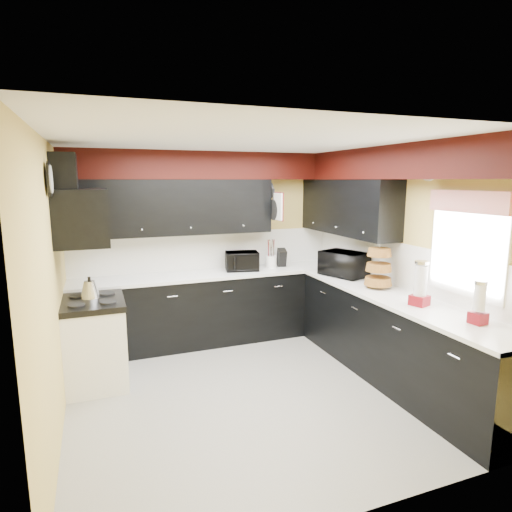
{
  "coord_description": "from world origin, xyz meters",
  "views": [
    {
      "loc": [
        -1.44,
        -3.85,
        2.14
      ],
      "look_at": [
        0.31,
        0.74,
        1.27
      ],
      "focal_mm": 30.0,
      "sensor_mm": 36.0,
      "label": 1
    }
  ],
  "objects_px": {
    "toaster_oven": "(242,261)",
    "kettle": "(90,289)",
    "microwave": "(344,264)",
    "knife_block": "(282,258)",
    "utensil_crock": "(271,262)"
  },
  "relations": [
    {
      "from": "knife_block",
      "to": "kettle",
      "type": "distance_m",
      "value": 2.62
    },
    {
      "from": "microwave",
      "to": "knife_block",
      "type": "height_order",
      "value": "microwave"
    },
    {
      "from": "toaster_oven",
      "to": "utensil_crock",
      "type": "bearing_deg",
      "value": 17.04
    },
    {
      "from": "utensil_crock",
      "to": "knife_block",
      "type": "distance_m",
      "value": 0.17
    },
    {
      "from": "toaster_oven",
      "to": "kettle",
      "type": "bearing_deg",
      "value": -149.37
    },
    {
      "from": "knife_block",
      "to": "kettle",
      "type": "bearing_deg",
      "value": -153.36
    },
    {
      "from": "utensil_crock",
      "to": "kettle",
      "type": "height_order",
      "value": "utensil_crock"
    },
    {
      "from": "toaster_oven",
      "to": "kettle",
      "type": "relative_size",
      "value": 2.18
    },
    {
      "from": "microwave",
      "to": "utensil_crock",
      "type": "xyz_separation_m",
      "value": [
        -0.66,
        0.83,
        -0.07
      ]
    },
    {
      "from": "toaster_oven",
      "to": "kettle",
      "type": "xyz_separation_m",
      "value": [
        -1.92,
        -0.65,
        -0.06
      ]
    },
    {
      "from": "toaster_oven",
      "to": "microwave",
      "type": "xyz_separation_m",
      "value": [
        1.1,
        -0.79,
        0.03
      ]
    },
    {
      "from": "utensil_crock",
      "to": "toaster_oven",
      "type": "bearing_deg",
      "value": -174.87
    },
    {
      "from": "kettle",
      "to": "utensil_crock",
      "type": "bearing_deg",
      "value": 16.3
    },
    {
      "from": "toaster_oven",
      "to": "knife_block",
      "type": "bearing_deg",
      "value": 16.75
    },
    {
      "from": "utensil_crock",
      "to": "knife_block",
      "type": "height_order",
      "value": "knife_block"
    }
  ]
}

